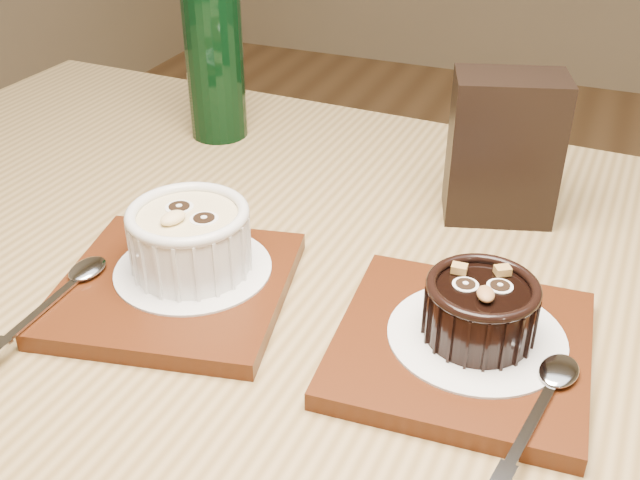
% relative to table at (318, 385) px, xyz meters
% --- Properties ---
extents(table, '(1.23, 0.85, 0.75)m').
position_rel_table_xyz_m(table, '(0.00, 0.00, 0.00)').
color(table, olive).
rests_on(table, ground).
extents(tray_left, '(0.21, 0.21, 0.01)m').
position_rel_table_xyz_m(tray_left, '(-0.11, -0.03, 0.10)').
color(tray_left, '#4B200C').
rests_on(tray_left, table).
extents(doily_left, '(0.13, 0.13, 0.00)m').
position_rel_table_xyz_m(doily_left, '(-0.11, -0.02, 0.11)').
color(doily_left, white).
rests_on(doily_left, tray_left).
extents(ramekin_white, '(0.10, 0.10, 0.06)m').
position_rel_table_xyz_m(ramekin_white, '(-0.11, -0.02, 0.14)').
color(ramekin_white, silver).
rests_on(ramekin_white, doily_left).
extents(spoon_left, '(0.03, 0.13, 0.01)m').
position_rel_table_xyz_m(spoon_left, '(-0.18, -0.09, 0.11)').
color(spoon_left, '#B4B7BD').
rests_on(spoon_left, tray_left).
extents(tray_right, '(0.19, 0.19, 0.01)m').
position_rel_table_xyz_m(tray_right, '(0.12, -0.02, 0.10)').
color(tray_right, '#4B200C').
rests_on(tray_right, table).
extents(doily_right, '(0.13, 0.13, 0.00)m').
position_rel_table_xyz_m(doily_right, '(0.13, -0.01, 0.11)').
color(doily_right, white).
rests_on(doily_right, tray_right).
extents(ramekin_dark, '(0.08, 0.08, 0.05)m').
position_rel_table_xyz_m(ramekin_dark, '(0.13, -0.01, 0.13)').
color(ramekin_dark, black).
rests_on(ramekin_dark, doily_right).
extents(spoon_right, '(0.05, 0.14, 0.01)m').
position_rel_table_xyz_m(spoon_right, '(0.19, -0.07, 0.11)').
color(spoon_right, '#B4B7BD').
rests_on(spoon_right, tray_right).
extents(condiment_stand, '(0.11, 0.09, 0.14)m').
position_rel_table_xyz_m(condiment_stand, '(0.10, 0.20, 0.16)').
color(condiment_stand, black).
rests_on(condiment_stand, table).
extents(green_bottle, '(0.07, 0.07, 0.25)m').
position_rel_table_xyz_m(green_bottle, '(-0.24, 0.27, 0.19)').
color(green_bottle, black).
rests_on(green_bottle, table).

